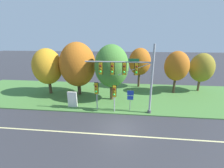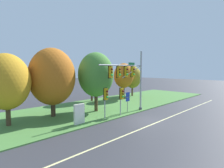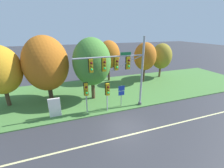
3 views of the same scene
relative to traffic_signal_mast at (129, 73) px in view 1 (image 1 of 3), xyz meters
The scene contains 14 objects.
ground_plane 5.58m from the traffic_signal_mast, 106.47° to the right, with size 160.00×160.00×0.00m, color #333338.
lane_stripe 6.32m from the traffic_signal_mast, 101.99° to the right, with size 36.00×0.16×0.01m, color beige.
grass_verge 6.95m from the traffic_signal_mast, 99.88° to the left, with size 48.00×11.50×0.10m, color #477A38.
traffic_signal_mast is the anchor object (origin of this frame).
pedestrian_signal_near_kerb 2.70m from the traffic_signal_mast, behind, with size 0.46×0.55×3.15m.
pedestrian_signal_further_along 4.18m from the traffic_signal_mast, behind, with size 0.46×0.55×3.27m.
route_sign_post 2.91m from the traffic_signal_mast, 62.53° to the left, with size 0.72×0.08×2.45m.
tree_nearest_road 12.57m from the traffic_signal_mast, 157.67° to the left, with size 4.11×4.11×6.64m.
tree_left_of_mast 8.69m from the traffic_signal_mast, 145.74° to the left, with size 4.98×4.98×7.51m.
tree_behind_signpost 4.10m from the traffic_signal_mast, 123.19° to the left, with size 4.36×4.36×7.28m.
tree_mid_verge 9.51m from the traffic_signal_mast, 79.41° to the left, with size 3.53×3.53×6.48m.
tree_tall_centre 9.70m from the traffic_signal_mast, 45.13° to the left, with size 3.43×3.43×6.25m.
tree_right_far 13.71m from the traffic_signal_mast, 36.92° to the left, with size 3.47×3.47×5.86m.
info_kiosk 7.58m from the traffic_signal_mast, behind, with size 1.10×0.24×1.90m.
Camera 1 is at (0.67, -12.29, 8.12)m, focal length 24.00 mm.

